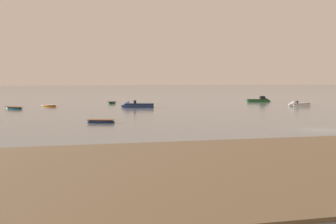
% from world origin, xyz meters
% --- Properties ---
extents(ground_plane, '(800.00, 800.00, 0.00)m').
position_xyz_m(ground_plane, '(0.00, 0.00, 0.00)').
color(ground_plane, slate).
extents(motorboat_moored_0, '(5.48, 3.17, 1.97)m').
position_xyz_m(motorboat_moored_0, '(22.77, 57.64, 0.30)').
color(motorboat_moored_0, '#23602D').
rests_on(motorboat_moored_0, ground).
extents(motorboat_moored_1, '(4.64, 2.19, 1.53)m').
position_xyz_m(motorboat_moored_1, '(20.91, 39.89, 0.21)').
color(motorboat_moored_1, white).
rests_on(motorboat_moored_1, ground).
extents(rowboat_moored_2, '(3.42, 2.26, 0.51)m').
position_xyz_m(rowboat_moored_2, '(-19.17, 14.25, 0.14)').
color(rowboat_moored_2, navy).
rests_on(rowboat_moored_2, ground).
extents(rowboat_moored_3, '(3.21, 3.85, 0.60)m').
position_xyz_m(rowboat_moored_3, '(-22.71, 50.96, 0.16)').
color(rowboat_moored_3, orange).
rests_on(rowboat_moored_3, ground).
extents(rowboat_moored_4, '(3.32, 3.65, 0.58)m').
position_xyz_m(rowboat_moored_4, '(-28.68, 44.93, 0.16)').
color(rowboat_moored_4, '#197084').
rests_on(rowboat_moored_4, ground).
extents(rowboat_moored_7, '(2.65, 4.00, 0.60)m').
position_xyz_m(rowboat_moored_7, '(-9.64, 60.01, 0.16)').
color(rowboat_moored_7, '#23602D').
rests_on(rowboat_moored_7, ground).
extents(motorboat_moored_4, '(6.05, 3.40, 1.97)m').
position_xyz_m(motorboat_moored_4, '(-8.53, 44.29, 0.27)').
color(motorboat_moored_4, navy).
rests_on(motorboat_moored_4, ground).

